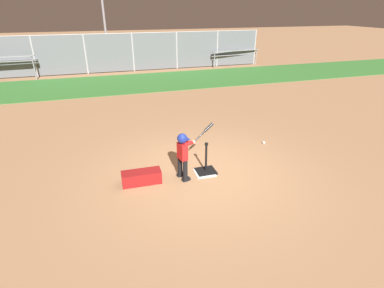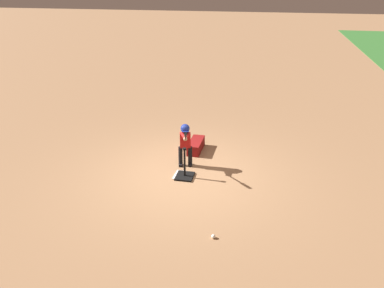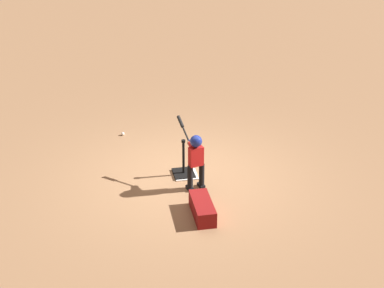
% 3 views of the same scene
% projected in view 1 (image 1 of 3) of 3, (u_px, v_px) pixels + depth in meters
% --- Properties ---
extents(ground_plane, '(90.00, 90.00, 0.00)m').
position_uv_depth(ground_plane, '(203.00, 173.00, 6.88)').
color(ground_plane, '#99704C').
extents(grass_outfield_strip, '(56.00, 4.19, 0.02)m').
position_uv_depth(grass_outfield_strip, '(142.00, 82.00, 15.00)').
color(grass_outfield_strip, '#33702D').
rests_on(grass_outfield_strip, ground_plane).
extents(backstop_fence, '(15.61, 0.08, 2.14)m').
position_uv_depth(backstop_fence, '(133.00, 51.00, 17.10)').
color(backstop_fence, '#9E9EA3').
rests_on(backstop_fence, ground_plane).
extents(home_plate, '(0.46, 0.46, 0.02)m').
position_uv_depth(home_plate, '(205.00, 173.00, 6.88)').
color(home_plate, white).
rests_on(home_plate, ground_plane).
extents(batting_tee, '(0.44, 0.40, 0.74)m').
position_uv_depth(batting_tee, '(206.00, 168.00, 6.88)').
color(batting_tee, black).
rests_on(batting_tee, ground_plane).
extents(batter_child, '(0.88, 0.39, 1.19)m').
position_uv_depth(batter_child, '(184.00, 150.00, 6.39)').
color(batter_child, black).
rests_on(batter_child, ground_plane).
extents(baseball, '(0.07, 0.07, 0.07)m').
position_uv_depth(baseball, '(264.00, 143.00, 8.32)').
color(baseball, white).
rests_on(baseball, ground_plane).
extents(bleachers_left_center, '(3.24, 2.66, 1.26)m').
position_uv_depth(bleachers_left_center, '(7.00, 65.00, 15.86)').
color(bleachers_left_center, gray).
rests_on(bleachers_left_center, ground_plane).
extents(bleachers_far_left, '(3.62, 1.70, 1.04)m').
position_uv_depth(bleachers_far_left, '(100.00, 61.00, 17.94)').
color(bleachers_far_left, gray).
rests_on(bleachers_far_left, ground_plane).
extents(bleachers_right_center, '(3.41, 2.00, 0.98)m').
position_uv_depth(bleachers_right_center, '(230.00, 57.00, 19.48)').
color(bleachers_right_center, gray).
rests_on(bleachers_right_center, ground_plane).
extents(equipment_bag, '(0.85, 0.34, 0.28)m').
position_uv_depth(equipment_bag, '(142.00, 177.00, 6.44)').
color(equipment_bag, maroon).
rests_on(equipment_bag, ground_plane).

